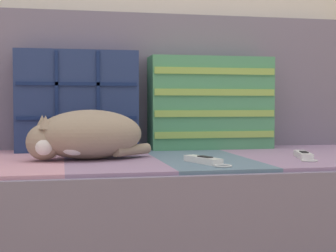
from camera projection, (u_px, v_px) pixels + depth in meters
couch at (151, 220)px, 1.69m from camera, size 1.79×0.88×0.42m
sofa_backrest at (135, 81)px, 2.03m from camera, size 1.76×0.14×0.52m
throw_pillow_quilted at (77, 101)px, 1.85m from camera, size 0.43×0.14×0.36m
throw_pillow_striped at (211, 103)px, 1.95m from camera, size 0.47×0.14×0.35m
sleeping_cat at (85, 136)px, 1.56m from camera, size 0.38×0.27×0.15m
game_remote_near at (204, 160)px, 1.46m from camera, size 0.10×0.20×0.02m
game_remote_far at (304, 155)px, 1.61m from camera, size 0.10×0.21×0.02m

